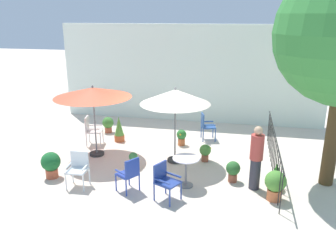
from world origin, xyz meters
TOP-DOWN VIEW (x-y plane):
  - ground_plane at (0.00, 0.00)m, footprint 60.00×60.00m
  - villa_facade at (0.00, 4.23)m, footprint 10.40×0.30m
  - terrace_railing at (3.03, -0.00)m, footprint 0.03×5.04m
  - patio_umbrella_0 at (-2.18, -0.06)m, footprint 2.28×2.28m
  - patio_umbrella_1 at (0.27, -0.03)m, footprint 1.99×1.99m
  - cafe_table_0 at (0.83, -1.48)m, footprint 0.67×0.67m
  - patio_chair_0 at (0.95, 2.01)m, footprint 0.56×0.57m
  - patio_chair_1 at (-2.70, 0.77)m, footprint 0.58×0.57m
  - patio_chair_2 at (-0.46, -2.06)m, footprint 0.61×0.61m
  - patio_chair_3 at (-1.80, -2.03)m, footprint 0.51×0.48m
  - patio_chair_4 at (0.46, -2.23)m, footprint 0.65×0.64m
  - potted_plant_0 at (-2.72, -1.77)m, footprint 0.51×0.51m
  - potted_plant_1 at (2.97, -1.73)m, footprint 0.49×0.49m
  - potted_plant_2 at (1.14, 0.17)m, footprint 0.34×0.34m
  - potted_plant_3 at (0.22, 1.31)m, footprint 0.32×0.33m
  - potted_plant_4 at (-1.92, 1.26)m, footprint 0.34×0.34m
  - potted_plant_5 at (-0.78, -0.75)m, footprint 0.25×0.26m
  - potted_plant_6 at (3.03, -1.20)m, footprint 0.38×0.38m
  - potted_plant_7 at (1.98, -0.99)m, footprint 0.37×0.37m
  - potted_plant_8 at (-2.63, 2.03)m, footprint 0.41×0.41m
  - standing_person at (2.51, -1.25)m, footprint 0.45×0.45m

SIDE VIEW (x-z plane):
  - ground_plane at x=0.00m, z-range 0.00..0.00m
  - potted_plant_5 at x=-0.78m, z-range 0.02..0.50m
  - potted_plant_2 at x=1.14m, z-range 0.05..0.56m
  - potted_plant_3 at x=0.22m, z-range 0.04..0.57m
  - potted_plant_7 at x=1.98m, z-range 0.04..0.60m
  - potted_plant_8 at x=-2.63m, z-range 0.04..0.62m
  - potted_plant_6 at x=3.03m, z-range 0.02..0.71m
  - potted_plant_0 at x=-2.72m, z-range 0.05..0.76m
  - potted_plant_1 at x=2.97m, z-range 0.04..0.77m
  - potted_plant_4 at x=-1.92m, z-range -0.02..0.85m
  - patio_chair_2 at x=-0.46m, z-range 0.07..0.95m
  - patio_chair_4 at x=0.46m, z-range 0.07..0.95m
  - patio_chair_3 at x=-1.80m, z-range 0.07..0.95m
  - cafe_table_0 at x=0.83m, z-range 0.15..0.91m
  - patio_chair_0 at x=0.95m, z-range 0.08..1.02m
  - patio_chair_1 at x=-2.70m, z-range 0.07..1.03m
  - terrace_railing at x=3.03m, z-range 0.17..1.19m
  - standing_person at x=2.51m, z-range 0.02..1.65m
  - villa_facade at x=0.00m, z-range 0.00..3.80m
  - patio_umbrella_1 at x=0.27m, z-range 0.83..3.04m
  - patio_umbrella_0 at x=-2.18m, z-range 0.86..3.04m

